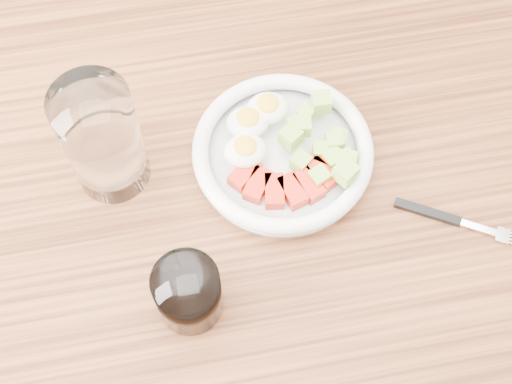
% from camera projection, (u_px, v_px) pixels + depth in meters
% --- Properties ---
extents(ground, '(4.00, 4.00, 0.00)m').
position_uv_depth(ground, '(261.00, 352.00, 1.59)').
color(ground, brown).
rests_on(ground, ground).
extents(dining_table, '(1.50, 0.90, 0.77)m').
position_uv_depth(dining_table, '(264.00, 238.00, 0.99)').
color(dining_table, brown).
rests_on(dining_table, ground).
extents(bowl, '(0.23, 0.23, 0.06)m').
position_uv_depth(bowl, '(282.00, 151.00, 0.91)').
color(bowl, silver).
rests_on(bowl, dining_table).
extents(fork, '(0.16, 0.10, 0.01)m').
position_uv_depth(fork, '(446.00, 218.00, 0.88)').
color(fork, black).
rests_on(fork, dining_table).
extents(water_glass, '(0.09, 0.09, 0.17)m').
position_uv_depth(water_glass, '(102.00, 139.00, 0.84)').
color(water_glass, white).
rests_on(water_glass, dining_table).
extents(coffee_glass, '(0.08, 0.08, 0.09)m').
position_uv_depth(coffee_glass, '(188.00, 293.00, 0.80)').
color(coffee_glass, white).
rests_on(coffee_glass, dining_table).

